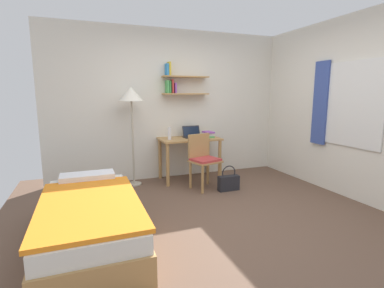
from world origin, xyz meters
name	(u,v)px	position (x,y,z in m)	size (l,w,h in m)	color
ground_plane	(226,218)	(0.00, 0.00, 0.00)	(5.28, 5.28, 0.00)	brown
wall_back	(175,104)	(0.00, 2.02, 1.31)	(4.40, 0.27, 2.60)	silver
wall_right	(357,108)	(2.02, 0.01, 1.30)	(0.10, 4.40, 2.60)	silver
bed	(91,221)	(-1.55, -0.05, 0.24)	(0.91, 1.87, 0.54)	#B2844C
desk	(189,146)	(0.16, 1.70, 0.60)	(1.03, 0.59, 0.74)	#B2844C
desk_chair	(203,158)	(0.20, 1.18, 0.49)	(0.52, 0.48, 0.86)	#B2844C
standing_lamp	(131,100)	(-0.82, 1.72, 1.40)	(0.38, 0.38, 1.61)	#B2A893
laptop	(192,134)	(0.24, 1.79, 0.79)	(0.33, 0.21, 0.20)	black
water_bottle	(169,133)	(-0.22, 1.64, 0.84)	(0.06, 0.06, 0.21)	silver
book_stack	(208,134)	(0.50, 1.67, 0.79)	(0.20, 0.24, 0.10)	#4CA856
handbag	(229,182)	(0.52, 0.91, 0.13)	(0.33, 0.12, 0.40)	#232328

